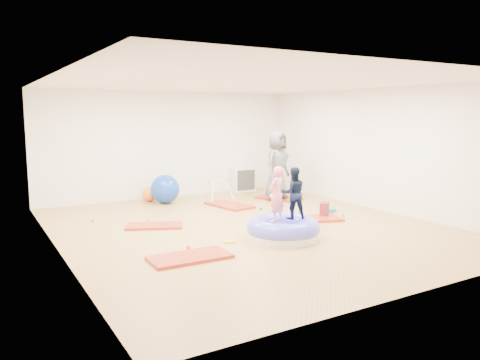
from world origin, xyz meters
TOP-DOWN VIEW (x-y plane):
  - room at (0.00, 0.00)m, footprint 7.01×8.01m
  - gym_mat_front_left at (-1.82, -1.30)m, footprint 1.25×0.64m
  - gym_mat_mid_left at (-1.58, 0.94)m, footprint 1.22×0.94m
  - gym_mat_center_back at (0.71, 2.03)m, footprint 0.82×1.33m
  - gym_mat_right at (1.48, -0.16)m, footprint 1.34×0.94m
  - gym_mat_rear_right at (2.28, 2.19)m, footprint 0.99×1.29m
  - inflatable_cushion at (0.10, -1.06)m, footprint 1.30×1.30m
  - child_pink at (-0.05, -1.05)m, footprint 0.42×0.35m
  - child_navy at (0.34, -1.02)m, footprint 0.55×0.49m
  - adult_caregiver at (2.17, 2.13)m, footprint 1.00×0.85m
  - infant at (2.05, 1.98)m, footprint 0.36×0.36m
  - ball_pit_balls at (0.06, 0.65)m, footprint 4.86×2.87m
  - exercise_ball_blue at (-0.48, 3.17)m, footprint 0.72×0.72m
  - exercise_ball_orange at (-0.75, 3.60)m, footprint 0.37×0.37m
  - infant_play_gym at (0.79, 2.81)m, footprint 0.68×0.65m
  - cube_shelf at (2.15, 3.79)m, footprint 0.67×0.33m
  - balance_disc at (2.38, 0.36)m, footprint 0.35×0.35m
  - backpack at (1.91, -0.05)m, footprint 0.32×0.31m
  - yellow_toy at (-0.85, -0.78)m, footprint 0.21×0.21m

SIDE VIEW (x-z plane):
  - yellow_toy at x=-0.85m, z-range 0.00..0.03m
  - gym_mat_mid_left at x=-1.58m, z-range 0.00..0.05m
  - gym_mat_rear_right at x=2.28m, z-range 0.00..0.05m
  - gym_mat_right at x=1.48m, z-range 0.00..0.05m
  - gym_mat_center_back at x=0.71m, z-range 0.00..0.05m
  - gym_mat_front_left at x=-1.82m, z-range 0.00..0.05m
  - ball_pit_balls at x=0.06m, z-range 0.00..0.07m
  - balance_disc at x=2.38m, z-range 0.00..0.08m
  - infant at x=2.05m, z-range 0.05..0.26m
  - backpack at x=1.91m, z-range 0.00..0.32m
  - inflatable_cushion at x=0.10m, z-range -0.05..0.37m
  - exercise_ball_orange at x=-0.75m, z-range 0.00..0.37m
  - cube_shelf at x=2.15m, z-range 0.00..0.67m
  - infant_play_gym at x=0.79m, z-range 0.09..0.61m
  - exercise_ball_blue at x=-0.48m, z-range 0.00..0.72m
  - child_navy at x=0.34m, z-range 0.38..1.32m
  - child_pink at x=-0.05m, z-range 0.38..1.36m
  - adult_caregiver at x=2.17m, z-range 0.05..1.79m
  - room at x=0.00m, z-range 0.00..2.80m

